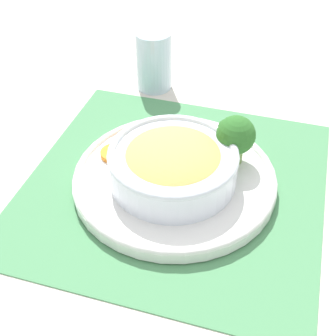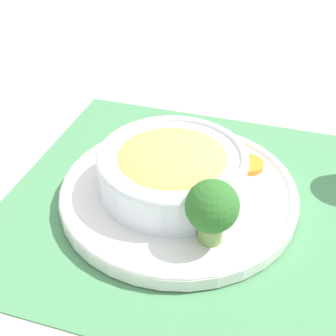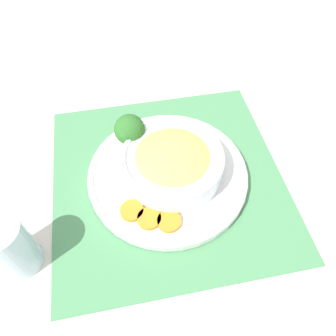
# 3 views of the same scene
# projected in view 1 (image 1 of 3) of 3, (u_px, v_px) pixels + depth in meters

# --- Properties ---
(ground_plane) EXTENTS (4.00, 4.00, 0.00)m
(ground_plane) POSITION_uv_depth(u_px,v_px,m) (175.00, 185.00, 0.70)
(ground_plane) COLOR beige
(placemat) EXTENTS (0.45, 0.44, 0.00)m
(placemat) POSITION_uv_depth(u_px,v_px,m) (175.00, 184.00, 0.69)
(placemat) COLOR #4C8C59
(placemat) RESTS_ON ground_plane
(plate) EXTENTS (0.30, 0.30, 0.02)m
(plate) POSITION_uv_depth(u_px,v_px,m) (175.00, 178.00, 0.69)
(plate) COLOR white
(plate) RESTS_ON placemat
(bowl) EXTENTS (0.18, 0.18, 0.06)m
(bowl) POSITION_uv_depth(u_px,v_px,m) (170.00, 162.00, 0.66)
(bowl) COLOR silver
(bowl) RESTS_ON plate
(broccoli_floret) EXTENTS (0.06, 0.06, 0.08)m
(broccoli_floret) POSITION_uv_depth(u_px,v_px,m) (235.00, 136.00, 0.68)
(broccoli_floret) COLOR #759E51
(broccoli_floret) RESTS_ON plate
(carrot_slice_near) EXTENTS (0.04, 0.04, 0.01)m
(carrot_slice_near) POSITION_uv_depth(u_px,v_px,m) (146.00, 135.00, 0.75)
(carrot_slice_near) COLOR orange
(carrot_slice_near) RESTS_ON plate
(carrot_slice_middle) EXTENTS (0.04, 0.04, 0.01)m
(carrot_slice_middle) POSITION_uv_depth(u_px,v_px,m) (128.00, 142.00, 0.73)
(carrot_slice_middle) COLOR orange
(carrot_slice_middle) RESTS_ON plate
(carrot_slice_far) EXTENTS (0.04, 0.04, 0.01)m
(carrot_slice_far) POSITION_uv_depth(u_px,v_px,m) (114.00, 153.00, 0.71)
(carrot_slice_far) COLOR orange
(carrot_slice_far) RESTS_ON plate
(water_glass) EXTENTS (0.07, 0.07, 0.11)m
(water_glass) POSITION_uv_depth(u_px,v_px,m) (154.00, 64.00, 0.88)
(water_glass) COLOR silver
(water_glass) RESTS_ON ground_plane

